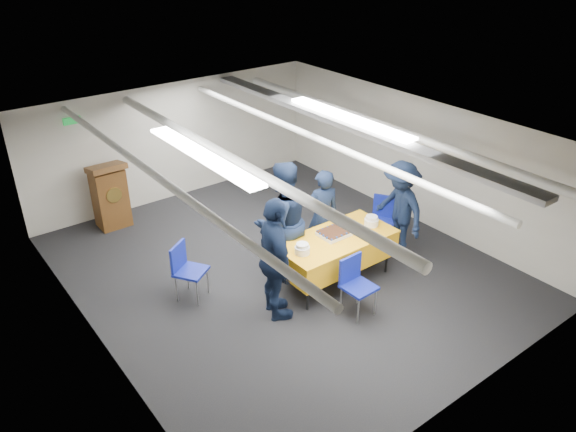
# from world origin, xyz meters

# --- Properties ---
(ground) EXTENTS (7.00, 7.00, 0.00)m
(ground) POSITION_xyz_m (0.00, 0.00, 0.00)
(ground) COLOR black
(ground) RESTS_ON ground
(room_shell) EXTENTS (6.00, 7.00, 2.30)m
(room_shell) POSITION_xyz_m (0.09, 0.41, 1.81)
(room_shell) COLOR beige
(room_shell) RESTS_ON ground
(serving_table) EXTENTS (1.85, 0.90, 0.77)m
(serving_table) POSITION_xyz_m (0.44, -0.76, 0.56)
(serving_table) COLOR black
(serving_table) RESTS_ON ground
(sheet_cake) EXTENTS (0.47, 0.36, 0.08)m
(sheet_cake) POSITION_xyz_m (0.46, -0.70, 0.81)
(sheet_cake) COLOR white
(sheet_cake) RESTS_ON serving_table
(plate_stack_left) EXTENTS (0.22, 0.22, 0.16)m
(plate_stack_left) POSITION_xyz_m (-0.25, -0.81, 0.84)
(plate_stack_left) COLOR white
(plate_stack_left) RESTS_ON serving_table
(plate_stack_right) EXTENTS (0.22, 0.22, 0.16)m
(plate_stack_right) POSITION_xyz_m (1.12, -0.81, 0.84)
(plate_stack_right) COLOR white
(plate_stack_right) RESTS_ON serving_table
(podium) EXTENTS (0.62, 0.53, 1.25)m
(podium) POSITION_xyz_m (-1.60, 3.05, 0.61)
(podium) COLOR brown
(podium) RESTS_ON ground
(chair_near) EXTENTS (0.43, 0.43, 0.87)m
(chair_near) POSITION_xyz_m (0.14, -1.51, 0.53)
(chair_near) COLOR gray
(chair_near) RESTS_ON ground
(chair_right) EXTENTS (0.58, 0.58, 0.87)m
(chair_right) POSITION_xyz_m (1.84, -0.40, 0.53)
(chair_right) COLOR gray
(chair_right) RESTS_ON ground
(chair_left) EXTENTS (0.58, 0.58, 0.87)m
(chair_left) POSITION_xyz_m (-1.58, 0.26, 0.53)
(chair_left) COLOR gray
(chair_left) RESTS_ON ground
(sailor_a) EXTENTS (0.66, 0.52, 1.59)m
(sailor_a) POSITION_xyz_m (0.68, -0.15, 0.80)
(sailor_a) COLOR black
(sailor_a) RESTS_ON ground
(sailor_b) EXTENTS (0.98, 0.79, 1.91)m
(sailor_b) POSITION_xyz_m (-0.10, -0.13, 0.95)
(sailor_b) COLOR black
(sailor_b) RESTS_ON ground
(sailor_c) EXTENTS (0.77, 1.16, 1.83)m
(sailor_c) POSITION_xyz_m (-0.80, -0.90, 0.91)
(sailor_c) COLOR black
(sailor_c) RESTS_ON ground
(sailor_d) EXTENTS (0.74, 1.12, 1.63)m
(sailor_d) POSITION_xyz_m (1.84, -0.74, 0.81)
(sailor_d) COLOR black
(sailor_d) RESTS_ON ground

